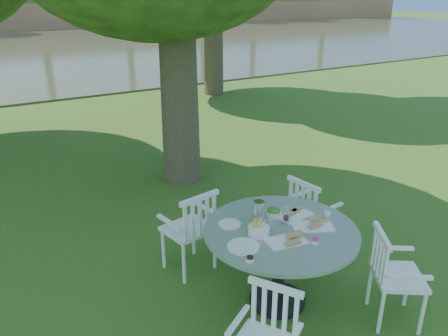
{
  "coord_description": "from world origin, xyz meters",
  "views": [
    {
      "loc": [
        -2.7,
        -4.11,
        2.88
      ],
      "look_at": [
        0.0,
        0.2,
        0.85
      ],
      "focal_mm": 35.0,
      "sensor_mm": 36.0,
      "label": 1
    }
  ],
  "objects": [
    {
      "name": "tableware",
      "position": [
        -0.41,
        -1.3,
        0.87
      ],
      "size": [
        1.21,
        0.83,
        0.21
      ],
      "color": "white",
      "rests_on": "table"
    },
    {
      "name": "ground",
      "position": [
        0.0,
        0.0,
        0.0
      ],
      "size": [
        140.0,
        140.0,
        0.0
      ],
      "primitive_type": "plane",
      "color": "#1F430D",
      "rests_on": "ground"
    },
    {
      "name": "chair_se",
      "position": [
        0.35,
        -2.08,
        0.54
      ],
      "size": [
        0.62,
        0.63,
        0.92
      ],
      "rotation": [
        0.0,
        0.0,
        0.96
      ],
      "color": "white",
      "rests_on": "ground"
    },
    {
      "name": "chair_ne",
      "position": [
        0.51,
        -0.82,
        0.56
      ],
      "size": [
        0.49,
        0.52,
        0.94
      ],
      "rotation": [
        0.0,
        0.0,
        -4.62
      ],
      "color": "white",
      "rests_on": "ground"
    },
    {
      "name": "chair_nw",
      "position": [
        -0.8,
        -0.46,
        0.57
      ],
      "size": [
        0.56,
        0.53,
        0.97
      ],
      "rotation": [
        0.0,
        0.0,
        -2.98
      ],
      "color": "white",
      "rests_on": "ground"
    },
    {
      "name": "table",
      "position": [
        -0.34,
        -1.35,
        0.68
      ],
      "size": [
        1.45,
        1.45,
        0.83
      ],
      "color": "black",
      "rests_on": "ground"
    },
    {
      "name": "chair_sw",
      "position": [
        -1.04,
        -2.09,
        0.51
      ],
      "size": [
        0.57,
        0.58,
        0.87
      ],
      "rotation": [
        0.0,
        0.0,
        -1.04
      ],
      "color": "white",
      "rests_on": "ground"
    },
    {
      "name": "river",
      "position": [
        0.0,
        23.0,
        0.0
      ],
      "size": [
        100.0,
        28.0,
        0.12
      ],
      "primitive_type": "cube",
      "color": "#3B3E24",
      "rests_on": "ground"
    }
  ]
}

